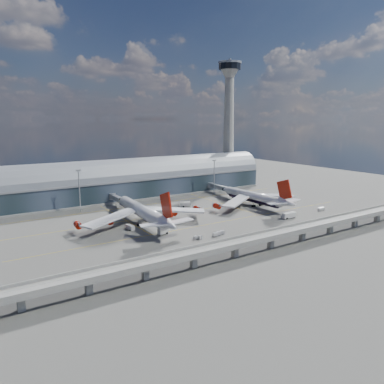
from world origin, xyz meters
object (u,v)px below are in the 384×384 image
service_truck_4 (170,212)px  airliner_left (144,212)px  control_tower (229,123)px  service_truck_3 (282,195)px  service_truck_1 (163,231)px  cargo_train_2 (321,209)px  airliner_right (255,197)px  cargo_train_1 (219,233)px  floodlight_mast_left (79,189)px  service_truck_2 (289,215)px  service_truck_0 (130,227)px  floodlight_mast_right (214,176)px  service_truck_5 (185,204)px  cargo_train_0 (198,238)px

service_truck_4 → airliner_left: bearing=-157.0°
control_tower → service_truck_3: 81.73m
service_truck_1 → cargo_train_2: (104.31, -10.65, -0.55)m
airliner_left → service_truck_4: size_ratio=16.30×
control_tower → airliner_right: control_tower is taller
airliner_right → cargo_train_1: bearing=-148.3°
floodlight_mast_left → service_truck_2: 123.92m
service_truck_2 → airliner_left: bearing=67.2°
airliner_right → cargo_train_2: bearing=-53.9°
control_tower → service_truck_0: bearing=-147.5°
floodlight_mast_right → service_truck_5: floodlight_mast_right is taller
service_truck_4 → service_truck_5: bearing=28.4°
service_truck_0 → service_truck_1: size_ratio=1.16×
service_truck_5 → floodlight_mast_left: bearing=94.2°
service_truck_0 → service_truck_3: size_ratio=1.07×
service_truck_2 → cargo_train_0: (-64.38, -3.47, -0.89)m
floodlight_mast_right → service_truck_3: bearing=-47.3°
service_truck_1 → service_truck_2: service_truck_2 is taller
cargo_train_1 → floodlight_mast_left: bearing=39.2°
floodlight_mast_left → cargo_train_1: (41.91, -83.29, -12.75)m
service_truck_1 → cargo_train_0: service_truck_1 is taller
floodlight_mast_right → cargo_train_1: size_ratio=3.34×
service_truck_2 → cargo_train_0: 64.48m
cargo_train_0 → service_truck_1: bearing=12.5°
service_truck_3 → cargo_train_0: size_ratio=1.26×
service_truck_0 → service_truck_5: size_ratio=0.90×
floodlight_mast_right → service_truck_3: size_ratio=4.46×
control_tower → service_truck_4: bearing=-145.9°
airliner_right → cargo_train_0: airliner_right is taller
control_tower → service_truck_3: (-1.39, -64.45, -50.24)m
floodlight_mast_right → airliner_right: 46.03m
service_truck_0 → service_truck_5: service_truck_5 is taller
cargo_train_1 → service_truck_3: bearing=-50.4°
cargo_train_0 → control_tower: bearing=-62.5°
service_truck_0 → cargo_train_1: bearing=-50.0°
cargo_train_2 → service_truck_4: bearing=69.4°
service_truck_3 → service_truck_5: (-73.70, 12.86, 0.19)m
service_truck_0 → service_truck_5: bearing=23.7°
service_truck_2 → service_truck_5: 65.60m
service_truck_2 → cargo_train_1: bearing=95.5°
service_truck_1 → cargo_train_2: service_truck_1 is taller
airliner_left → cargo_train_1: 43.35m
cargo_train_1 → floodlight_mast_right: bearing=-22.4°
cargo_train_0 → cargo_train_1: bearing=-111.2°
service_truck_1 → floodlight_mast_right: bearing=-56.9°
airliner_left → service_truck_3: airliner_left is taller
floodlight_mast_right → service_truck_3: (33.61, -36.45, -12.24)m
airliner_left → service_truck_1: 21.25m
floodlight_mast_right → cargo_train_1: bearing=-124.9°
service_truck_3 → cargo_train_1: (-91.70, -46.84, -0.52)m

